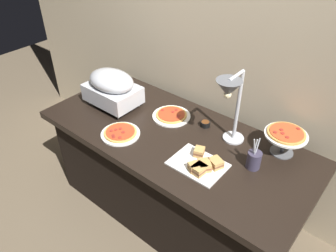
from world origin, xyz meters
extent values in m
plane|color=brown|center=(0.00, 0.00, 0.00)|extent=(8.00, 8.00, 0.00)
cube|color=#C6B593|center=(0.00, 0.50, 1.20)|extent=(4.40, 0.04, 2.40)
cube|color=black|center=(0.00, 0.00, 0.73)|extent=(1.90, 0.84, 0.05)
cube|color=black|center=(0.00, 0.00, 0.35)|extent=(1.75, 0.74, 0.71)
cylinder|color=#B7BABF|center=(-0.75, -0.11, 0.78)|extent=(0.01, 0.01, 0.04)
cylinder|color=#B7BABF|center=(-0.43, -0.11, 0.78)|extent=(0.01, 0.01, 0.04)
cylinder|color=#B7BABF|center=(-0.75, 0.11, 0.78)|extent=(0.01, 0.01, 0.04)
cylinder|color=#B7BABF|center=(-0.43, 0.11, 0.78)|extent=(0.01, 0.01, 0.04)
cube|color=#B7BABF|center=(-0.59, 0.00, 0.86)|extent=(0.40, 0.28, 0.13)
ellipsoid|color=#B7BABF|center=(-0.59, 0.00, 0.97)|extent=(0.38, 0.26, 0.14)
cylinder|color=#B7BABF|center=(0.33, 0.22, 0.77)|extent=(0.14, 0.14, 0.01)
cylinder|color=#B7BABF|center=(0.33, 0.22, 1.01)|extent=(0.02, 0.02, 0.48)
cylinder|color=#B7BABF|center=(0.33, 0.14, 1.26)|extent=(0.02, 0.15, 0.02)
cone|color=#595B60|center=(0.33, 0.07, 1.21)|extent=(0.15, 0.15, 0.10)
sphere|color=#F9EAB2|center=(0.33, 0.07, 1.17)|extent=(0.04, 0.04, 0.04)
cylinder|color=white|center=(-0.28, -0.23, 0.77)|extent=(0.27, 0.27, 0.01)
cylinder|color=gold|center=(-0.28, -0.23, 0.78)|extent=(0.22, 0.22, 0.01)
cylinder|color=#AD3D1E|center=(-0.28, -0.23, 0.79)|extent=(0.19, 0.19, 0.00)
cylinder|color=maroon|center=(-0.32, -0.23, 0.79)|extent=(0.02, 0.02, 0.00)
cylinder|color=maroon|center=(-0.33, -0.26, 0.79)|extent=(0.02, 0.02, 0.00)
cylinder|color=maroon|center=(-0.28, -0.29, 0.79)|extent=(0.02, 0.02, 0.00)
cylinder|color=maroon|center=(-0.23, -0.28, 0.79)|extent=(0.02, 0.02, 0.00)
cylinder|color=maroon|center=(-0.27, -0.30, 0.79)|extent=(0.02, 0.02, 0.00)
cylinder|color=maroon|center=(-0.26, -0.22, 0.79)|extent=(0.02, 0.02, 0.00)
cylinder|color=maroon|center=(-0.30, -0.21, 0.79)|extent=(0.02, 0.02, 0.00)
cylinder|color=white|center=(-0.15, 0.16, 0.77)|extent=(0.28, 0.28, 0.01)
cylinder|color=gold|center=(-0.15, 0.16, 0.78)|extent=(0.22, 0.22, 0.01)
cylinder|color=#AD3D1E|center=(-0.15, 0.16, 0.79)|extent=(0.20, 0.20, 0.00)
cylinder|color=maroon|center=(-0.09, 0.17, 0.79)|extent=(0.02, 0.02, 0.00)
cylinder|color=maroon|center=(-0.16, 0.18, 0.79)|extent=(0.02, 0.02, 0.00)
cylinder|color=maroon|center=(-0.15, 0.22, 0.79)|extent=(0.02, 0.02, 0.00)
cylinder|color=maroon|center=(-0.23, 0.15, 0.79)|extent=(0.02, 0.02, 0.00)
cylinder|color=maroon|center=(-0.09, 0.15, 0.79)|extent=(0.02, 0.02, 0.00)
cylinder|color=#595B60|center=(0.64, 0.29, 0.83)|extent=(0.02, 0.02, 0.13)
cylinder|color=#595B60|center=(0.64, 0.29, 0.76)|extent=(0.14, 0.14, 0.01)
cylinder|color=white|center=(0.64, 0.29, 0.90)|extent=(0.26, 0.26, 0.01)
cylinder|color=#C68E42|center=(0.64, 0.29, 0.91)|extent=(0.23, 0.23, 0.01)
cylinder|color=#B74723|center=(0.64, 0.29, 0.92)|extent=(0.20, 0.20, 0.00)
cylinder|color=maroon|center=(0.66, 0.24, 0.92)|extent=(0.02, 0.02, 0.00)
cylinder|color=maroon|center=(0.62, 0.26, 0.92)|extent=(0.02, 0.02, 0.00)
cylinder|color=maroon|center=(0.58, 0.24, 0.92)|extent=(0.02, 0.02, 0.00)
cylinder|color=maroon|center=(0.60, 0.29, 0.92)|extent=(0.02, 0.02, 0.00)
cylinder|color=maroon|center=(0.68, 0.37, 0.92)|extent=(0.02, 0.02, 0.00)
cube|color=white|center=(0.30, -0.14, 0.77)|extent=(0.32, 0.24, 0.01)
cube|color=tan|center=(0.26, -0.07, 0.78)|extent=(0.08, 0.08, 0.02)
cube|color=brown|center=(0.26, -0.07, 0.80)|extent=(0.08, 0.08, 0.01)
cube|color=tan|center=(0.26, -0.07, 0.81)|extent=(0.08, 0.08, 0.02)
cube|color=tan|center=(0.34, -0.20, 0.78)|extent=(0.08, 0.09, 0.02)
cube|color=brown|center=(0.34, -0.20, 0.80)|extent=(0.08, 0.09, 0.01)
cube|color=tan|center=(0.34, -0.20, 0.81)|extent=(0.08, 0.09, 0.02)
cube|color=tan|center=(0.39, -0.09, 0.78)|extent=(0.10, 0.09, 0.02)
cube|color=brown|center=(0.39, -0.09, 0.80)|extent=(0.10, 0.09, 0.01)
cube|color=tan|center=(0.39, -0.09, 0.81)|extent=(0.10, 0.09, 0.02)
cube|color=tan|center=(0.35, -0.15, 0.78)|extent=(0.11, 0.11, 0.02)
cube|color=brown|center=(0.35, -0.15, 0.80)|extent=(0.11, 0.11, 0.01)
cube|color=tan|center=(0.35, -0.15, 0.81)|extent=(0.11, 0.11, 0.02)
cube|color=tan|center=(0.31, -0.20, 0.78)|extent=(0.08, 0.08, 0.02)
cube|color=brown|center=(0.31, -0.20, 0.80)|extent=(0.08, 0.08, 0.01)
cube|color=tan|center=(0.31, -0.20, 0.81)|extent=(0.08, 0.08, 0.02)
cylinder|color=black|center=(0.10, 0.22, 0.78)|extent=(0.07, 0.07, 0.04)
cylinder|color=#562D14|center=(0.10, 0.22, 0.79)|extent=(0.06, 0.06, 0.01)
cylinder|color=#383347|center=(0.56, 0.05, 0.82)|extent=(0.08, 0.08, 0.11)
cylinder|color=#B7BABF|center=(0.55, 0.05, 0.89)|extent=(0.01, 0.05, 0.18)
cylinder|color=#B7BABF|center=(0.56, 0.04, 0.89)|extent=(0.03, 0.03, 0.19)
cylinder|color=#B7BABF|center=(0.55, 0.06, 0.87)|extent=(0.02, 0.02, 0.16)
cylinder|color=#B7BABF|center=(0.56, 0.06, 0.88)|extent=(0.01, 0.04, 0.17)
camera|label=1|loc=(1.09, -1.38, 2.10)|focal=34.95mm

